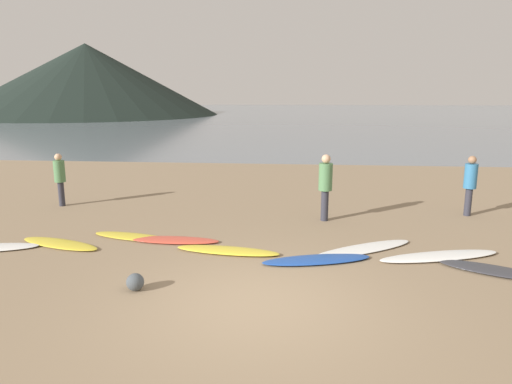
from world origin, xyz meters
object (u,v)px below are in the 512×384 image
object	(u,v)px
surfboard_5	(317,260)
surfboard_8	(494,270)
surfboard_1	(60,244)
beach_rock_far	(135,282)
surfboard_2	(134,237)
person_1	(470,181)
surfboard_3	(174,240)
person_2	(325,182)
person_0	(60,175)
surfboard_4	(228,250)
surfboard_6	(363,249)
surfboard_7	(439,256)

from	to	relation	value
surfboard_5	surfboard_8	world-z (taller)	same
surfboard_1	beach_rock_far	world-z (taller)	beach_rock_far
surfboard_2	person_1	world-z (taller)	person_1
surfboard_3	person_2	xyz separation A→B (m)	(3.54, 2.12, 1.01)
person_0	person_2	xyz separation A→B (m)	(7.80, -0.92, 0.11)
surfboard_5	surfboard_2	bearing A→B (deg)	149.36
surfboard_2	beach_rock_far	xyz separation A→B (m)	(1.04, -2.85, 0.12)
surfboard_4	surfboard_2	bearing A→B (deg)	168.52
surfboard_1	surfboard_4	xyz separation A→B (m)	(3.83, -0.13, 0.01)
surfboard_1	person_2	world-z (taller)	person_2
surfboard_4	surfboard_6	bearing A→B (deg)	15.05
surfboard_1	surfboard_2	size ratio (longest dim) A/B	0.99
surfboard_7	person_0	bearing A→B (deg)	142.95
surfboard_4	person_2	xyz separation A→B (m)	(2.20, 2.74, 1.00)
surfboard_2	beach_rock_far	distance (m)	3.03
surfboard_8	person_0	size ratio (longest dim) A/B	1.25
surfboard_8	beach_rock_far	size ratio (longest dim) A/B	6.46
surfboard_4	surfboard_5	bearing A→B (deg)	-3.98
surfboard_6	surfboard_8	distance (m)	2.54
person_1	surfboard_3	bearing A→B (deg)	16.82
surfboard_3	beach_rock_far	bearing A→B (deg)	-88.29
person_2	surfboard_8	bearing A→B (deg)	-112.89
surfboard_2	person_0	world-z (taller)	person_0
surfboard_1	surfboard_8	world-z (taller)	surfboard_8
surfboard_1	surfboard_2	world-z (taller)	surfboard_1
surfboard_2	surfboard_8	xyz separation A→B (m)	(7.58, -1.43, 0.01)
person_0	surfboard_7	bearing A→B (deg)	130.19
person_2	surfboard_1	bearing A→B (deg)	138.59
surfboard_4	surfboard_6	distance (m)	2.95
person_0	person_2	size ratio (longest dim) A/B	0.89
person_1	surfboard_2	bearing A→B (deg)	13.45
person_2	beach_rock_far	bearing A→B (deg)	169.07
surfboard_1	surfboard_8	xyz separation A→B (m)	(9.06, -0.77, 0.00)
surfboard_3	surfboard_4	bearing A→B (deg)	-23.96
person_2	surfboard_3	bearing A→B (deg)	146.12
person_1	surfboard_7	bearing A→B (deg)	58.79
surfboard_7	person_0	xyz separation A→B (m)	(-10.02, 3.61, 0.89)
surfboard_3	surfboard_8	size ratio (longest dim) A/B	1.06
surfboard_3	person_0	distance (m)	5.31
surfboard_4	surfboard_6	world-z (taller)	surfboard_4
surfboard_1	person_1	xyz separation A→B (m)	(10.01, 3.48, 0.95)
surfboard_3	surfboard_5	size ratio (longest dim) A/B	0.92
surfboard_1	beach_rock_far	size ratio (longest dim) A/B	6.86
surfboard_6	person_2	size ratio (longest dim) A/B	1.44
person_1	surfboard_4	bearing A→B (deg)	25.41
surfboard_3	surfboard_4	distance (m)	1.47
surfboard_5	surfboard_7	size ratio (longest dim) A/B	0.85
surfboard_6	surfboard_7	bearing A→B (deg)	-44.78
surfboard_4	surfboard_8	size ratio (longest dim) A/B	1.15
surfboard_8	beach_rock_far	xyz separation A→B (m)	(-6.53, -1.42, 0.11)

